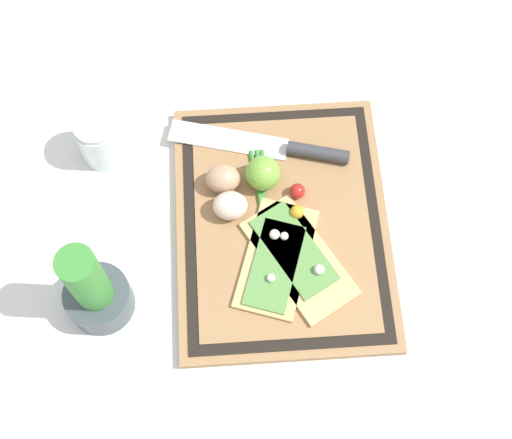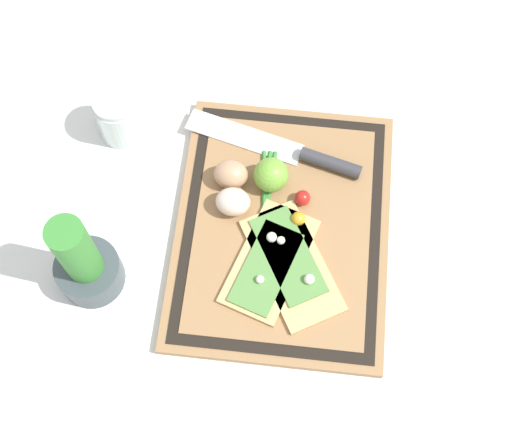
# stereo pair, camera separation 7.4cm
# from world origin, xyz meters

# --- Properties ---
(ground_plane) EXTENTS (6.00, 6.00, 0.00)m
(ground_plane) POSITION_xyz_m (0.00, 0.00, 0.00)
(ground_plane) COLOR silver
(cutting_board) EXTENTS (0.43, 0.33, 0.02)m
(cutting_board) POSITION_xyz_m (0.00, 0.00, 0.01)
(cutting_board) COLOR #997047
(cutting_board) RESTS_ON ground_plane
(pizza_slice_near) EXTENTS (0.21, 0.18, 0.02)m
(pizza_slice_near) POSITION_xyz_m (-0.06, -0.02, 0.02)
(pizza_slice_near) COLOR tan
(pizza_slice_near) RESTS_ON cutting_board
(pizza_slice_far) EXTENTS (0.20, 0.15, 0.02)m
(pizza_slice_far) POSITION_xyz_m (-0.06, 0.01, 0.02)
(pizza_slice_far) COLOR tan
(pizza_slice_far) RESTS_ON cutting_board
(knife) EXTENTS (0.11, 0.29, 0.02)m
(knife) POSITION_xyz_m (0.13, -0.02, 0.03)
(knife) COLOR silver
(knife) RESTS_ON cutting_board
(egg_brown) EXTENTS (0.04, 0.05, 0.04)m
(egg_brown) POSITION_xyz_m (0.07, 0.09, 0.04)
(egg_brown) COLOR tan
(egg_brown) RESTS_ON cutting_board
(egg_pink) EXTENTS (0.04, 0.05, 0.04)m
(egg_pink) POSITION_xyz_m (0.02, 0.08, 0.04)
(egg_pink) COLOR beige
(egg_pink) RESTS_ON cutting_board
(lime) EXTENTS (0.06, 0.06, 0.06)m
(lime) POSITION_xyz_m (0.07, 0.03, 0.05)
(lime) COLOR #70A838
(lime) RESTS_ON cutting_board
(cherry_tomato_red) EXTENTS (0.02, 0.02, 0.02)m
(cherry_tomato_red) POSITION_xyz_m (0.05, -0.03, 0.03)
(cherry_tomato_red) COLOR red
(cherry_tomato_red) RESTS_ON cutting_board
(cherry_tomato_yellow) EXTENTS (0.02, 0.02, 0.02)m
(cherry_tomato_yellow) POSITION_xyz_m (0.01, -0.02, 0.03)
(cherry_tomato_yellow) COLOR gold
(cherry_tomato_yellow) RESTS_ON cutting_board
(scallion_bunch) EXTENTS (0.24, 0.03, 0.01)m
(scallion_bunch) POSITION_xyz_m (0.01, 0.03, 0.02)
(scallion_bunch) COLOR #388433
(scallion_bunch) RESTS_ON cutting_board
(herb_pot) EXTENTS (0.10, 0.10, 0.19)m
(herb_pot) POSITION_xyz_m (-0.11, 0.28, 0.07)
(herb_pot) COLOR #3D474C
(herb_pot) RESTS_ON ground_plane
(sauce_jar) EXTENTS (0.07, 0.07, 0.09)m
(sauce_jar) POSITION_xyz_m (0.15, 0.28, 0.04)
(sauce_jar) COLOR silver
(sauce_jar) RESTS_ON ground_plane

